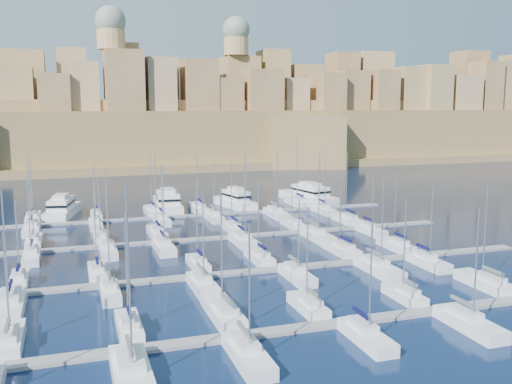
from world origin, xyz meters
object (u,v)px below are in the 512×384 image
object	(u,v)px
motor_yacht_b	(168,202)
motor_yacht_d	(309,195)
sailboat_0	(10,340)
motor_yacht_a	(62,209)
motor_yacht_c	(235,200)
sailboat_4	(405,295)
sailboat_2	(224,312)

from	to	relation	value
motor_yacht_b	motor_yacht_d	world-z (taller)	same
sailboat_0	motor_yacht_a	world-z (taller)	sailboat_0
motor_yacht_a	motor_yacht_d	size ratio (longest dim) A/B	0.87
sailboat_0	motor_yacht_d	bearing A→B (deg)	48.22
motor_yacht_a	motor_yacht_c	size ratio (longest dim) A/B	1.15
sailboat_4	motor_yacht_b	distance (m)	74.09
motor_yacht_d	sailboat_4	bearing A→B (deg)	-104.15
motor_yacht_c	motor_yacht_d	size ratio (longest dim) A/B	0.76
sailboat_2	motor_yacht_d	distance (m)	81.79
motor_yacht_d	motor_yacht_a	bearing A→B (deg)	-178.90
motor_yacht_b	motor_yacht_c	bearing A→B (deg)	-8.36
sailboat_2	sailboat_4	world-z (taller)	sailboat_2
sailboat_4	motor_yacht_d	distance (m)	74.07
sailboat_2	motor_yacht_a	world-z (taller)	sailboat_2
sailboat_2	motor_yacht_a	size ratio (longest dim) A/B	0.92
motor_yacht_a	motor_yacht_c	bearing A→B (deg)	-1.54
sailboat_2	motor_yacht_b	bearing A→B (deg)	85.61
sailboat_0	sailboat_2	bearing A→B (deg)	1.72
sailboat_2	sailboat_4	xyz separation A→B (m)	(23.10, -1.18, -0.04)
sailboat_2	motor_yacht_c	world-z (taller)	sailboat_2
motor_yacht_a	motor_yacht_b	xyz separation A→B (m)	(23.42, 1.27, -0.00)
sailboat_0	motor_yacht_b	size ratio (longest dim) A/B	0.62
sailboat_0	motor_yacht_a	xyz separation A→B (m)	(4.53, 70.18, 1.00)
sailboat_0	sailboat_4	bearing A→B (deg)	-0.63
motor_yacht_c	sailboat_0	bearing A→B (deg)	-122.33
sailboat_4	motor_yacht_a	distance (m)	81.76
motor_yacht_a	sailboat_0	bearing A→B (deg)	-93.70
sailboat_4	motor_yacht_b	size ratio (longest dim) A/B	0.66
motor_yacht_b	motor_yacht_c	distance (m)	15.96
motor_yacht_a	motor_yacht_d	bearing A→B (deg)	1.10
sailboat_2	motor_yacht_b	size ratio (longest dim) A/B	0.81
sailboat_2	motor_yacht_d	xyz separation A→B (m)	(41.21, 70.64, 0.96)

